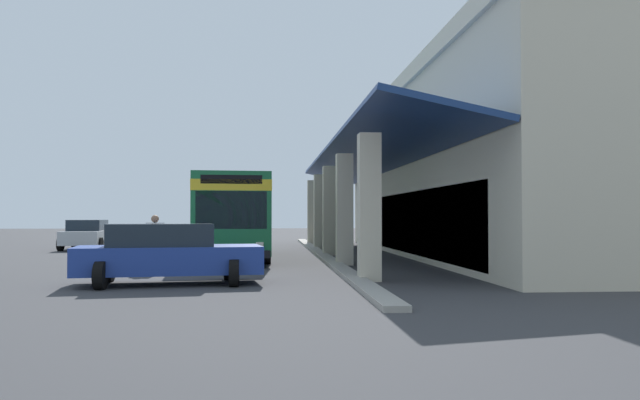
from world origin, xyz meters
TOP-DOWN VIEW (x-y plane):
  - ground at (0.00, 8.00)m, footprint 120.00×120.00m
  - curb_strip at (2.55, 4.19)m, footprint 32.97×0.50m
  - plaza_building at (2.55, 13.81)m, footprint 27.77×16.18m
  - transit_bus at (3.74, 0.32)m, footprint 11.39×3.53m
  - parked_sedan_silver at (-3.49, -7.08)m, footprint 4.51×2.22m
  - parked_sedan_blue at (13.96, -0.47)m, footprint 2.82×4.60m
  - pedestrian at (10.50, -1.35)m, footprint 0.41×0.59m
  - potted_palm at (-6.40, 5.55)m, footprint 2.08×1.79m

SIDE VIEW (x-z plane):
  - ground at x=0.00m, z-range 0.00..0.00m
  - curb_strip at x=2.55m, z-range 0.00..0.12m
  - potted_palm at x=-6.40m, z-range -0.88..2.36m
  - parked_sedan_silver at x=-3.49m, z-range 0.02..1.49m
  - parked_sedan_blue at x=13.96m, z-range 0.02..1.49m
  - pedestrian at x=10.50m, z-range 0.11..1.80m
  - transit_bus at x=3.74m, z-range 0.18..3.52m
  - plaza_building at x=2.55m, z-range 0.00..7.45m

